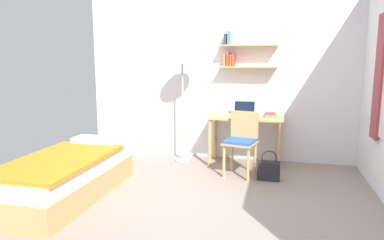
# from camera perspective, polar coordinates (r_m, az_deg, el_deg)

# --- Properties ---
(ground_plane) EXTENTS (5.28, 5.28, 0.00)m
(ground_plane) POSITION_cam_1_polar(r_m,az_deg,el_deg) (3.90, 0.29, -13.75)
(ground_plane) COLOR gray
(wall_back) EXTENTS (4.40, 0.27, 2.60)m
(wall_back) POSITION_cam_1_polar(r_m,az_deg,el_deg) (5.57, 5.23, 7.12)
(wall_back) COLOR white
(wall_back) RESTS_ON ground_plane
(bed) EXTENTS (0.86, 1.85, 0.54)m
(bed) POSITION_cam_1_polar(r_m,az_deg,el_deg) (4.33, -19.67, -8.51)
(bed) COLOR tan
(bed) RESTS_ON ground_plane
(desk) EXTENTS (1.09, 0.56, 0.73)m
(desk) POSITION_cam_1_polar(r_m,az_deg,el_deg) (5.29, 8.65, -0.84)
(desk) COLOR tan
(desk) RESTS_ON ground_plane
(desk_chair) EXTENTS (0.48, 0.47, 0.86)m
(desk_chair) POSITION_cam_1_polar(r_m,az_deg,el_deg) (4.81, 7.98, -3.16)
(desk_chair) COLOR tan
(desk_chair) RESTS_ON ground_plane
(standing_lamp) EXTENTS (0.43, 0.43, 1.72)m
(standing_lamp) POSITION_cam_1_polar(r_m,az_deg,el_deg) (5.32, -1.58, 9.43)
(standing_lamp) COLOR #B2A893
(standing_lamp) RESTS_ON ground_plane
(laptop) EXTENTS (0.34, 0.23, 0.22)m
(laptop) POSITION_cam_1_polar(r_m,az_deg,el_deg) (5.33, 8.42, 1.34)
(laptop) COLOR #B7BABF
(laptop) RESTS_ON desk
(water_bottle) EXTENTS (0.06, 0.06, 0.22)m
(water_bottle) POSITION_cam_1_polar(r_m,az_deg,el_deg) (5.27, 4.52, 1.91)
(water_bottle) COLOR silver
(water_bottle) RESTS_ON desk
(book_stack) EXTENTS (0.19, 0.25, 0.06)m
(book_stack) POSITION_cam_1_polar(r_m,az_deg,el_deg) (5.29, 12.57, 0.84)
(book_stack) COLOR #4CA856
(book_stack) RESTS_ON desk
(handbag) EXTENTS (0.29, 0.13, 0.40)m
(handbag) POSITION_cam_1_polar(r_m,az_deg,el_deg) (4.75, 12.28, -7.90)
(handbag) COLOR #232328
(handbag) RESTS_ON ground_plane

